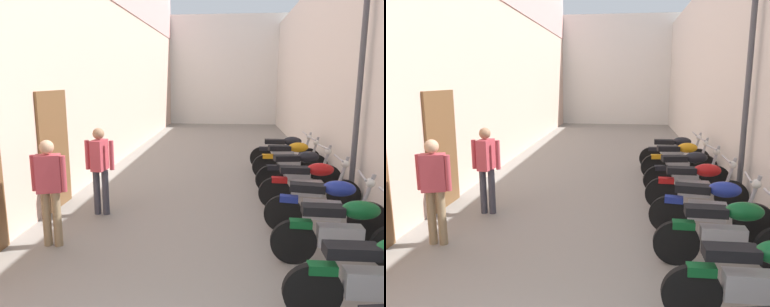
{
  "view_description": "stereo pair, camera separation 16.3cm",
  "coord_description": "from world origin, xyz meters",
  "views": [
    {
      "loc": [
        0.41,
        -0.88,
        2.4
      ],
      "look_at": [
        -0.26,
        5.63,
        1.09
      ],
      "focal_mm": 34.87,
      "sensor_mm": 36.0,
      "label": 1
    },
    {
      "loc": [
        0.57,
        -0.86,
        2.4
      ],
      "look_at": [
        -0.26,
        5.63,
        1.09
      ],
      "focal_mm": 34.87,
      "sensor_mm": 36.0,
      "label": 2
    }
  ],
  "objects": [
    {
      "name": "motorcycle_sixth",
      "position": [
        1.9,
        7.04,
        0.5
      ],
      "size": [
        1.84,
        0.58,
        1.04
      ],
      "color": "black",
      "rests_on": "ground"
    },
    {
      "name": "motorcycle_third",
      "position": [
        1.9,
        3.79,
        0.5
      ],
      "size": [
        1.85,
        0.58,
        1.04
      ],
      "color": "black",
      "rests_on": "ground"
    },
    {
      "name": "motorcycle_second",
      "position": [
        1.9,
        2.65,
        0.5
      ],
      "size": [
        1.85,
        0.58,
        1.04
      ],
      "color": "black",
      "rests_on": "ground"
    },
    {
      "name": "motorcycle_seventh",
      "position": [
        1.9,
        8.19,
        0.5
      ],
      "size": [
        1.85,
        0.58,
        1.04
      ],
      "color": "black",
      "rests_on": "ground"
    },
    {
      "name": "motorcycle_eighth",
      "position": [
        1.9,
        9.13,
        0.5
      ],
      "size": [
        1.85,
        0.58,
        1.04
      ],
      "color": "black",
      "rests_on": "ground"
    },
    {
      "name": "ground_plane",
      "position": [
        0.0,
        7.72,
        0.0
      ],
      "size": [
        35.43,
        35.43,
        0.0
      ],
      "primitive_type": "plane",
      "color": "gray"
    },
    {
      "name": "pedestrian_further_down",
      "position": [
        -1.87,
        5.34,
        0.92
      ],
      "size": [
        0.52,
        0.36,
        1.57
      ],
      "color": "#383842",
      "rests_on": "ground"
    },
    {
      "name": "motorcycle_fifth",
      "position": [
        1.9,
        5.95,
        0.5
      ],
      "size": [
        1.85,
        0.58,
        1.04
      ],
      "color": "black",
      "rests_on": "ground"
    },
    {
      "name": "motorcycle_fourth",
      "position": [
        1.9,
        4.76,
        0.5
      ],
      "size": [
        1.84,
        0.58,
        1.04
      ],
      "color": "black",
      "rests_on": "ground"
    },
    {
      "name": "building_right",
      "position": [
        3.04,
        9.71,
        2.61
      ],
      "size": [
        0.45,
        19.43,
        5.21
      ],
      "color": "beige",
      "rests_on": "ground"
    },
    {
      "name": "street_lamp",
      "position": [
        2.6,
        6.12,
        2.73
      ],
      "size": [
        0.79,
        0.18,
        4.67
      ],
      "color": "#47474C",
      "rests_on": "ground"
    },
    {
      "name": "building_left",
      "position": [
        -3.03,
        9.67,
        4.04
      ],
      "size": [
        0.45,
        19.43,
        8.01
      ],
      "color": "beige",
      "rests_on": "ground"
    },
    {
      "name": "building_far_end",
      "position": [
        0.0,
        20.43,
        2.86
      ],
      "size": [
        8.68,
        2.0,
        5.72
      ],
      "primitive_type": "cube",
      "color": "silver",
      "rests_on": "ground"
    },
    {
      "name": "pedestrian_mid_alley",
      "position": [
        -2.14,
        4.01,
        0.92
      ],
      "size": [
        0.52,
        0.3,
        1.57
      ],
      "color": "#8C7251",
      "rests_on": "ground"
    }
  ]
}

